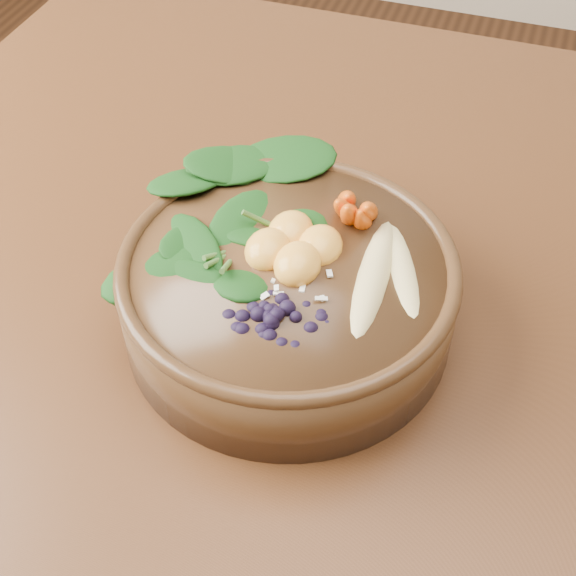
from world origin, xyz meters
name	(u,v)px	position (x,y,z in m)	size (l,w,h in m)	color
dining_table	(564,347)	(0.00, 0.00, 0.66)	(1.60, 0.90, 0.75)	#331C0C
stoneware_bowl	(288,296)	(-0.26, -0.14, 0.79)	(0.30, 0.30, 0.08)	#4C301A
kale_heap	(249,193)	(-0.31, -0.09, 0.85)	(0.19, 0.17, 0.04)	#134111
carrot_cluster	(363,176)	(-0.22, -0.06, 0.87)	(0.06, 0.06, 0.08)	#DC5811
banana_halves	(389,260)	(-0.18, -0.12, 0.84)	(0.09, 0.17, 0.03)	#E0CC84
mandarin_cluster	(294,236)	(-0.26, -0.12, 0.85)	(0.09, 0.09, 0.03)	#F3A336
blueberry_pile	(279,300)	(-0.25, -0.20, 0.85)	(0.14, 0.10, 0.04)	black
coconut_flakes	(286,278)	(-0.25, -0.16, 0.83)	(0.09, 0.07, 0.01)	white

